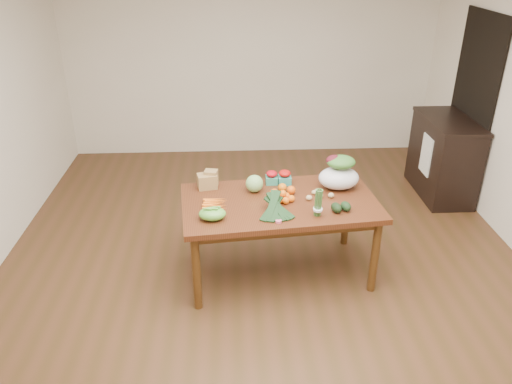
{
  "coord_description": "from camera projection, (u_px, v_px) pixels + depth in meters",
  "views": [
    {
      "loc": [
        -0.27,
        -3.81,
        2.77
      ],
      "look_at": [
        -0.08,
        0.0,
        0.83
      ],
      "focal_mm": 35.0,
      "sensor_mm": 36.0,
      "label": 1
    }
  ],
  "objects": [
    {
      "name": "floor",
      "position": [
        264.0,
        271.0,
        4.65
      ],
      "size": [
        6.0,
        6.0,
        0.0
      ],
      "primitive_type": "plane",
      "color": "#51301B",
      "rests_on": "ground"
    },
    {
      "name": "room_walls",
      "position": [
        265.0,
        135.0,
        4.04
      ],
      "size": [
        5.02,
        6.02,
        2.7
      ],
      "color": "white",
      "rests_on": "floor"
    },
    {
      "name": "dining_table",
      "position": [
        279.0,
        237.0,
        4.48
      ],
      "size": [
        1.77,
        1.1,
        0.75
      ],
      "primitive_type": "cube",
      "rotation": [
        0.0,
        0.0,
        0.1
      ],
      "color": "#532813",
      "rests_on": "floor"
    },
    {
      "name": "doorway_dark",
      "position": [
        471.0,
        107.0,
        5.72
      ],
      "size": [
        0.02,
        1.0,
        2.1
      ],
      "primitive_type": "cube",
      "color": "black",
      "rests_on": "floor"
    },
    {
      "name": "cabinet",
      "position": [
        443.0,
        157.0,
        5.89
      ],
      "size": [
        0.52,
        1.02,
        0.94
      ],
      "primitive_type": "cube",
      "color": "black",
      "rests_on": "floor"
    },
    {
      "name": "dish_towel",
      "position": [
        426.0,
        155.0,
        5.74
      ],
      "size": [
        0.02,
        0.28,
        0.45
      ],
      "primitive_type": "cube",
      "color": "white",
      "rests_on": "cabinet"
    },
    {
      "name": "paper_bag",
      "position": [
        207.0,
        180.0,
        4.5
      ],
      "size": [
        0.25,
        0.21,
        0.16
      ],
      "primitive_type": null,
      "rotation": [
        0.0,
        0.0,
        0.1
      ],
      "color": "#A57C4A",
      "rests_on": "dining_table"
    },
    {
      "name": "cabbage",
      "position": [
        254.0,
        184.0,
        4.43
      ],
      "size": [
        0.16,
        0.16,
        0.16
      ],
      "primitive_type": "sphere",
      "color": "#88B86A",
      "rests_on": "dining_table"
    },
    {
      "name": "strawberry_basket_a",
      "position": [
        272.0,
        178.0,
        4.6
      ],
      "size": [
        0.12,
        0.12,
        0.1
      ],
      "primitive_type": null,
      "rotation": [
        0.0,
        0.0,
        0.1
      ],
      "color": "red",
      "rests_on": "dining_table"
    },
    {
      "name": "strawberry_basket_b",
      "position": [
        285.0,
        178.0,
        4.59
      ],
      "size": [
        0.13,
        0.13,
        0.11
      ],
      "primitive_type": null,
      "rotation": [
        0.0,
        0.0,
        0.1
      ],
      "color": "red",
      "rests_on": "dining_table"
    },
    {
      "name": "orange_a",
      "position": [
        274.0,
        193.0,
        4.34
      ],
      "size": [
        0.08,
        0.08,
        0.08
      ],
      "primitive_type": "sphere",
      "color": "#F9570F",
      "rests_on": "dining_table"
    },
    {
      "name": "orange_b",
      "position": [
        282.0,
        187.0,
        4.45
      ],
      "size": [
        0.08,
        0.08,
        0.08
      ],
      "primitive_type": "sphere",
      "color": "orange",
      "rests_on": "dining_table"
    },
    {
      "name": "orange_c",
      "position": [
        291.0,
        190.0,
        4.41
      ],
      "size": [
        0.08,
        0.08,
        0.08
      ],
      "primitive_type": "sphere",
      "color": "orange",
      "rests_on": "dining_table"
    },
    {
      "name": "mandarin_cluster",
      "position": [
        283.0,
        195.0,
        4.29
      ],
      "size": [
        0.2,
        0.2,
        0.1
      ],
      "primitive_type": null,
      "rotation": [
        0.0,
        0.0,
        0.1
      ],
      "color": "orange",
      "rests_on": "dining_table"
    },
    {
      "name": "carrots",
      "position": [
        215.0,
        204.0,
        4.23
      ],
      "size": [
        0.24,
        0.24,
        0.03
      ],
      "primitive_type": null,
      "rotation": [
        0.0,
        0.0,
        0.1
      ],
      "color": "orange",
      "rests_on": "dining_table"
    },
    {
      "name": "snap_pea_bag",
      "position": [
        212.0,
        214.0,
        4.0
      ],
      "size": [
        0.22,
        0.17,
        0.1
      ],
      "primitive_type": "ellipsoid",
      "color": "#66AD3A",
      "rests_on": "dining_table"
    },
    {
      "name": "kale_bunch",
      "position": [
        276.0,
        208.0,
        4.03
      ],
      "size": [
        0.36,
        0.43,
        0.16
      ],
      "primitive_type": null,
      "rotation": [
        0.0,
        0.0,
        0.1
      ],
      "color": "black",
      "rests_on": "dining_table"
    },
    {
      "name": "asparagus_bundle",
      "position": [
        318.0,
        203.0,
        4.01
      ],
      "size": [
        0.09,
        0.12,
        0.26
      ],
      "primitive_type": null,
      "rotation": [
        0.15,
        0.0,
        0.1
      ],
      "color": "#4D883E",
      "rests_on": "dining_table"
    },
    {
      "name": "potato_a",
      "position": [
        309.0,
        198.0,
        4.31
      ],
      "size": [
        0.06,
        0.05,
        0.05
      ],
      "primitive_type": "ellipsoid",
      "color": "tan",
      "rests_on": "dining_table"
    },
    {
      "name": "potato_b",
      "position": [
        320.0,
        195.0,
        4.35
      ],
      "size": [
        0.06,
        0.05,
        0.05
      ],
      "primitive_type": "ellipsoid",
      "color": "tan",
      "rests_on": "dining_table"
    },
    {
      "name": "potato_c",
      "position": [
        317.0,
        191.0,
        4.43
      ],
      "size": [
        0.05,
        0.05,
        0.04
      ],
      "primitive_type": "ellipsoid",
      "color": "tan",
      "rests_on": "dining_table"
    },
    {
      "name": "potato_d",
      "position": [
        314.0,
        192.0,
        4.41
      ],
      "size": [
        0.05,
        0.04,
        0.04
      ],
      "primitive_type": "ellipsoid",
      "color": "tan",
      "rests_on": "dining_table"
    },
    {
      "name": "potato_e",
      "position": [
        331.0,
        195.0,
        4.35
      ],
      "size": [
        0.05,
        0.05,
        0.05
      ],
      "primitive_type": "ellipsoid",
      "color": "tan",
      "rests_on": "dining_table"
    },
    {
      "name": "avocado_a",
      "position": [
        336.0,
        208.0,
        4.12
      ],
      "size": [
        0.11,
        0.14,
        0.08
      ],
      "primitive_type": "ellipsoid",
      "rotation": [
        0.0,
        0.0,
        0.3
      ],
      "color": "black",
      "rests_on": "dining_table"
    },
    {
      "name": "avocado_b",
      "position": [
        346.0,
        206.0,
        4.14
      ],
      "size": [
        0.11,
        0.13,
        0.08
      ],
      "primitive_type": "ellipsoid",
      "rotation": [
        0.0,
        0.0,
        0.3
      ],
      "color": "black",
      "rests_on": "dining_table"
    },
    {
      "name": "salad_bag",
      "position": [
        339.0,
        174.0,
        4.46
      ],
      "size": [
        0.39,
        0.31,
        0.28
      ],
      "primitive_type": null,
      "rotation": [
        0.0,
        0.0,
        0.1
      ],
      "color": "white",
      "rests_on": "dining_table"
    }
  ]
}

